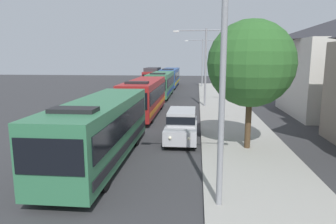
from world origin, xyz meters
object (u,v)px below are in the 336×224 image
Objects in this scene: bus_middle at (161,84)px; streetlamp_near at (223,56)px; roadside_tree at (251,64)px; box_truck_oncoming at (152,76)px; bus_lead at (101,128)px; bus_second_in_line at (144,96)px; white_suv at (182,124)px; streetlamp_mid at (206,58)px; streetlamp_far at (202,57)px; bus_fourth_in_line at (170,77)px.

streetlamp_near reaches higher than bus_middle.
box_truck_oncoming is at bearing 106.28° from roadside_tree.
bus_lead is at bearing -90.00° from bus_middle.
box_truck_oncoming is at bearing 94.82° from bus_lead.
bus_middle is at bearing 108.48° from roadside_tree.
box_truck_oncoming is at bearing 97.00° from bus_second_in_line.
streetlamp_mid reaches higher than white_suv.
bus_middle is 2.15× the size of white_suv.
bus_lead is 1.37× the size of streetlamp_far.
streetlamp_near is (5.40, -4.25, 3.42)m from bus_lead.
bus_lead is at bearing 141.81° from streetlamp_near.
white_suv is 5.49m from roadside_tree.
bus_lead is 39.30m from box_truck_oncoming.
bus_fourth_in_line is 1.57× the size of streetlamp_mid.
streetlamp_near is 7.08m from roadside_tree.
roadside_tree reaches higher than white_suv.
box_truck_oncoming is (-3.30, 1.72, 0.01)m from bus_fourth_in_line.
streetlamp_mid is 14.51m from roadside_tree.
roadside_tree reaches higher than bus_fourth_in_line.
streetlamp_far is 35.58m from roadside_tree.
streetlamp_far is (0.00, 21.16, 0.03)m from streetlamp_mid.
box_truck_oncoming is (-7.00, 34.94, 0.67)m from white_suv.
bus_middle is 1.36× the size of streetlamp_far.
box_truck_oncoming is at bearing 152.52° from bus_fourth_in_line.
roadside_tree is (1.99, 6.79, -0.38)m from streetlamp_near.
bus_fourth_in_line is 35.81m from roadside_tree.
white_suv is at bearing 155.49° from roadside_tree.
box_truck_oncoming is 38.27m from roadside_tree.
white_suv is (3.70, -33.22, -0.66)m from bus_fourth_in_line.
bus_lead is 8.39m from roadside_tree.
white_suv is 13.38m from streetlamp_mid.
streetlamp_near reaches higher than streetlamp_mid.
streetlamp_mid is at bearing -55.12° from bus_middle.
bus_lead is at bearing -107.70° from streetlamp_mid.
streetlamp_near is at bearing -79.42° from bus_middle.
roadside_tree reaches higher than bus_middle.
bus_middle is 0.88× the size of bus_fourth_in_line.
box_truck_oncoming is 0.91× the size of streetlamp_far.
streetlamp_mid is at bearing 82.37° from white_suv.
roadside_tree is (7.39, -22.11, 3.04)m from bus_middle.
streetlamp_near reaches higher than bus_fourth_in_line.
white_suv is at bearing -78.67° from box_truck_oncoming.
bus_lead and bus_middle have the same top height.
streetlamp_near is 1.19× the size of roadside_tree.
streetlamp_mid is at bearing 40.72° from bus_second_in_line.
white_suv is at bearing -79.74° from bus_middle.
roadside_tree is at bearing -24.51° from white_suv.
streetlamp_mid is at bearing -68.64° from box_truck_oncoming.
bus_middle is 29.60m from streetlamp_near.
roadside_tree is at bearing -71.52° from bus_middle.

